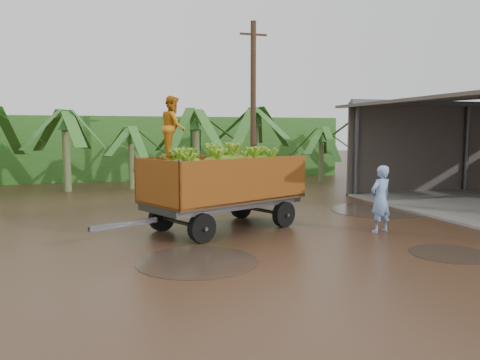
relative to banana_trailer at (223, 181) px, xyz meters
name	(u,v)px	position (x,y,z in m)	size (l,w,h in m)	color
ground	(294,230)	(1.87, -0.71, -1.36)	(100.00, 100.00, 0.00)	black
hedge_north	(156,148)	(-0.13, 15.29, 0.44)	(22.00, 3.00, 3.60)	#2D661E
banana_trailer	(223,181)	(0.00, 0.00, 0.00)	(6.09, 3.80, 3.70)	#B26119
man_blue	(381,199)	(4.03, -1.64, -0.44)	(0.67, 0.44, 1.84)	#79A1DD
utility_pole	(253,108)	(3.15, 6.86, 2.42)	(1.20, 0.24, 7.45)	#47301E
banana_plants	(101,154)	(-3.26, 6.55, 0.53)	(24.75, 20.14, 4.40)	#2D661E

